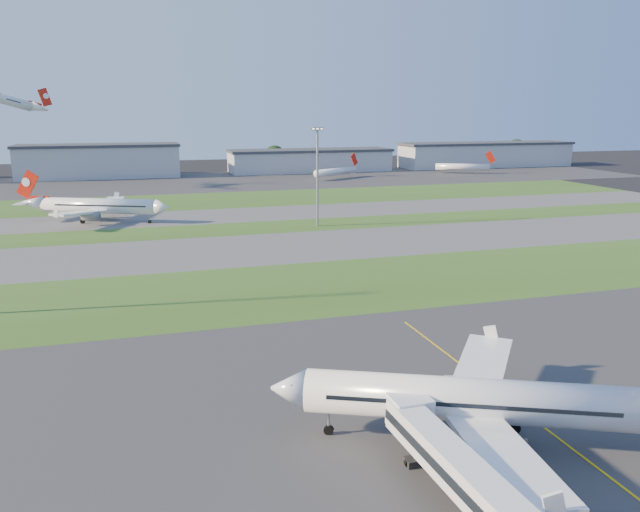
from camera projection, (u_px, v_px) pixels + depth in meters
name	position (u px, v px, depth m)	size (l,w,h in m)	color
ground	(486.00, 425.00, 60.83)	(700.00, 700.00, 0.00)	black
apron_near	(486.00, 425.00, 60.83)	(300.00, 70.00, 0.01)	#333335
grass_strip_a	(327.00, 286.00, 109.30)	(300.00, 34.00, 0.01)	#32541C
taxiway_a	(283.00, 247.00, 140.06)	(300.00, 32.00, 0.01)	#515154
grass_strip_b	(260.00, 228.00, 163.36)	(300.00, 18.00, 0.01)	#32541C
taxiway_b	(246.00, 215.00, 183.86)	(300.00, 26.00, 0.01)	#515154
grass_strip_c	(228.00, 200.00, 214.62)	(300.00, 40.00, 0.01)	#32541C
apron_far	(207.00, 181.00, 270.54)	(400.00, 80.00, 0.01)	#333335
yellow_line	(530.00, 418.00, 62.24)	(0.25, 60.00, 0.02)	gold
jet_bridge	(483.00, 496.00, 42.95)	(4.20, 26.90, 6.20)	silver
airliner_parked	(484.00, 402.00, 56.12)	(36.64, 31.24, 12.29)	white
airliner_taxiing	(98.00, 206.00, 170.38)	(37.62, 32.08, 12.62)	white
mini_jet_near	(336.00, 172.00, 280.10)	(25.48, 16.09, 9.48)	white
mini_jet_far	(463.00, 167.00, 304.10)	(26.77, 13.63, 9.48)	white
light_mast_centre	(317.00, 170.00, 162.36)	(3.20, 0.70, 25.80)	gray
hangar_west	(99.00, 161.00, 284.07)	(71.40, 23.00, 15.20)	#A2A4AA
hangar_east	(310.00, 160.00, 312.75)	(81.60, 23.00, 11.20)	#A2A4AA
hangar_far_east	(486.00, 154.00, 340.74)	(96.90, 23.00, 13.20)	#A2A4AA
tree_mid_west	(155.00, 162.00, 301.79)	(9.90, 9.90, 10.80)	black
tree_mid_east	(275.00, 157.00, 321.29)	(11.55, 11.55, 12.60)	black
tree_east	(409.00, 155.00, 340.74)	(10.45, 10.45, 11.40)	black
tree_far_east	(516.00, 150.00, 363.93)	(12.65, 12.65, 13.80)	black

